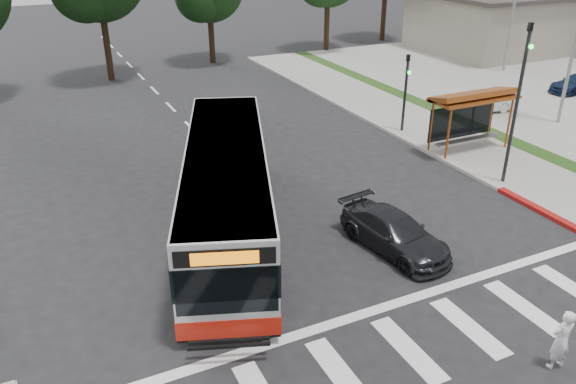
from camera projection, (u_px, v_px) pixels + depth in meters
ground at (315, 255)px, 18.31m from camera, size 140.00×140.00×0.00m
sidewalk_east at (430, 130)px, 29.07m from camera, size 4.00×40.00×0.12m
curb_east at (398, 136)px, 28.28m from camera, size 0.30×40.00×0.15m
curb_east_red at (562, 222)px, 20.16m from camera, size 0.32×6.00×0.15m
parking_lot at (562, 93)px, 35.38m from camera, size 18.00×36.00×0.10m
commercial_building at (508, 23)px, 46.92m from camera, size 14.00×10.00×4.40m
crosswalk_ladder at (408, 349)px, 14.25m from camera, size 18.00×2.60×0.01m
bus_shelter at (472, 102)px, 25.65m from camera, size 4.20×1.60×2.86m
traffic_signal_ne_tall at (519, 92)px, 21.58m from camera, size 0.18×0.37×6.50m
traffic_signal_ne_short at (406, 85)px, 27.87m from camera, size 0.18×0.37×4.00m
transit_bus at (227, 192)px, 19.00m from camera, size 6.58×12.20×3.11m
pedestrian at (561, 340)px, 13.35m from camera, size 0.64×0.45×1.66m
dark_sedan at (394, 233)px, 18.37m from camera, size 2.30×4.44×1.23m
parked_car_1 at (483, 102)px, 31.45m from camera, size 3.76×1.59×1.21m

